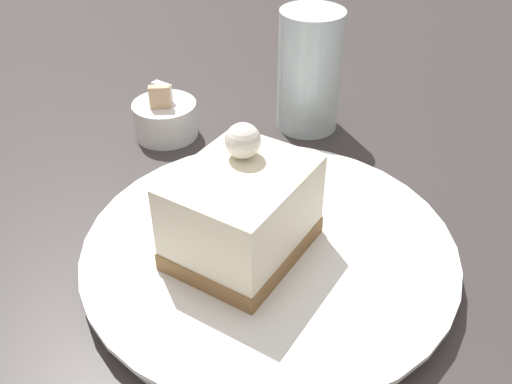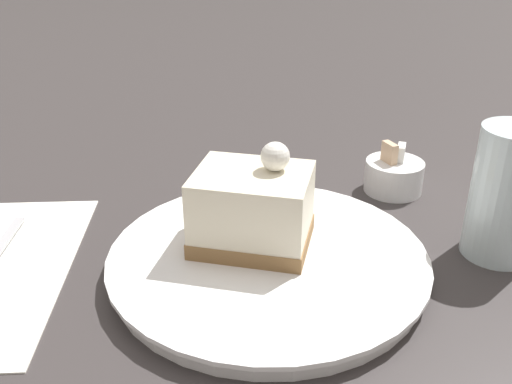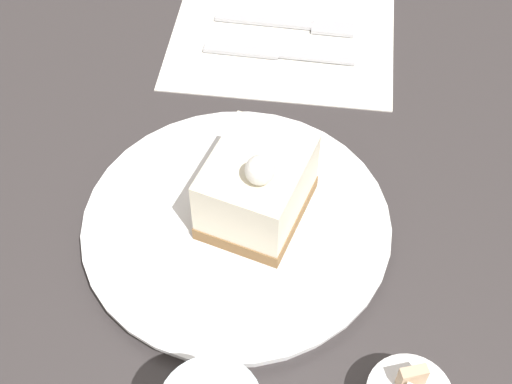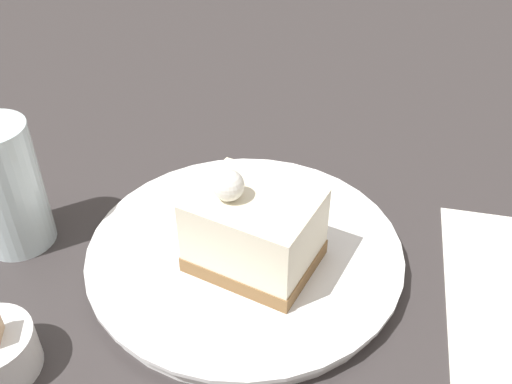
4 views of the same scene
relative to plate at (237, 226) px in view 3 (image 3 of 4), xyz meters
name	(u,v)px [view 3 (image 3 of 4)]	position (x,y,z in m)	size (l,w,h in m)	color
ground_plane	(208,211)	(-0.02, -0.03, -0.01)	(4.00, 4.00, 0.00)	#383333
plate	(237,226)	(0.00, 0.00, 0.00)	(0.27, 0.27, 0.02)	white
cake_slice	(257,187)	(-0.01, 0.02, 0.04)	(0.12, 0.11, 0.09)	olive
napkin	(281,41)	(-0.27, 0.03, -0.01)	(0.21, 0.26, 0.00)	white
fork	(297,25)	(-0.29, 0.04, -0.01)	(0.03, 0.16, 0.00)	#B2B2B7
knife	(265,53)	(-0.24, 0.01, -0.01)	(0.03, 0.17, 0.00)	#B2B2B7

